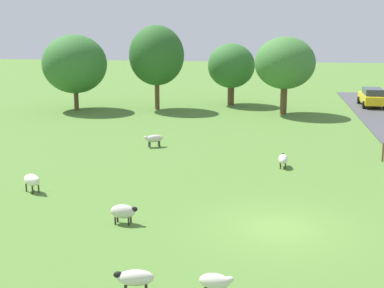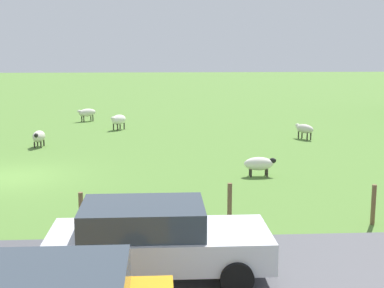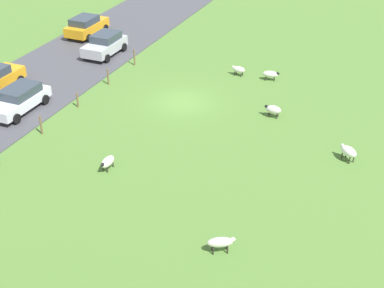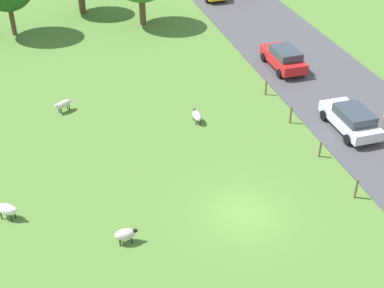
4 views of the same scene
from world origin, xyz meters
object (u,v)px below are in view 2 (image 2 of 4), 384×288
Objects in this scene: sheep_0 at (305,129)px; sheep_4 at (87,113)px; car_0 at (155,238)px; sheep_1 at (259,164)px; sheep_3 at (119,120)px; sheep_5 at (39,137)px.

sheep_4 reaches higher than sheep_0.
sheep_1 is at bearing 156.67° from car_0.
car_0 is (23.80, 4.45, 0.30)m from sheep_4.
sheep_0 is at bearing 69.01° from sheep_3.
sheep_4 is 1.12× the size of sheep_5.
sheep_3 reaches higher than sheep_4.
sheep_0 is 1.04× the size of sheep_1.
sheep_5 is at bearing -124.50° from sheep_1.
sheep_5 is at bearing -83.66° from sheep_0.
sheep_3 is (-11.54, -5.92, 0.11)m from sheep_1.
sheep_1 is 1.07× the size of sheep_5.
sheep_0 is 1.06× the size of sheep_3.
car_0 is (14.99, 5.55, 0.35)m from sheep_5.
sheep_1 is 1.01× the size of sheep_3.
sheep_4 reaches higher than sheep_5.
sheep_3 reaches higher than sheep_1.
sheep_1 is 9.39m from car_0.
sheep_1 is at bearing 55.50° from sheep_5.
sheep_5 is 0.25× the size of car_0.
sheep_1 is (7.82, -3.77, -0.07)m from sheep_0.
sheep_4 is at bearing -121.67° from sheep_0.
sheep_1 is 12.97m from sheep_3.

